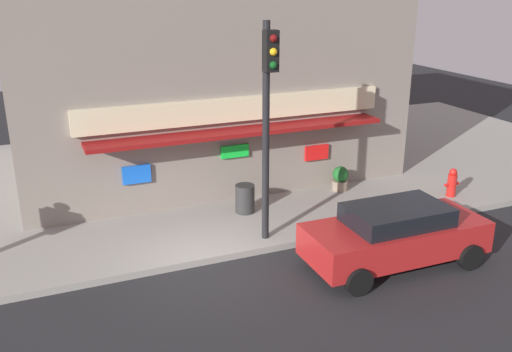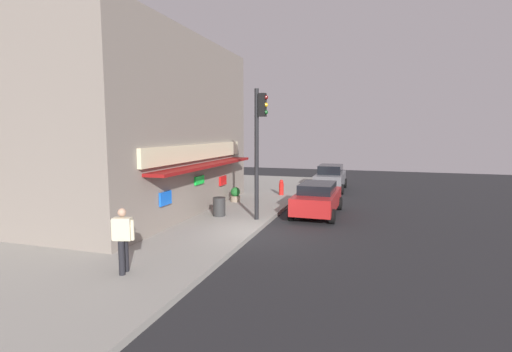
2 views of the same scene
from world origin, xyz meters
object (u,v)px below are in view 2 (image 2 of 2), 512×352
Objects in this scene: potted_plant_by_doorway at (235,195)px; trash_can at (219,207)px; parked_car_red at (317,198)px; fire_hydrant at (281,187)px; parked_car_grey at (330,177)px; pedestrian at (123,237)px; traffic_light at (259,137)px.

trash_can is at bearing -171.33° from potted_plant_by_doorway.
potted_plant_by_doorway is 4.73m from parked_car_red.
fire_hydrant is 3.43m from potted_plant_by_doorway.
parked_car_grey reaches higher than fire_hydrant.
trash_can is 1.06× the size of potted_plant_by_doorway.
parked_car_grey is 7.95m from parked_car_red.
parked_car_grey is (10.23, -3.73, 0.28)m from trash_can.
parked_car_grey is at bearing -20.05° from trash_can.
parked_car_red is (9.48, -3.73, -0.36)m from pedestrian.
parked_car_red is at bearing -146.30° from fire_hydrant.
fire_hydrant is 0.52× the size of pedestrian.
traffic_light is 7.66m from pedestrian.
potted_plant_by_doorway is (3.63, 2.43, -3.13)m from traffic_light.
traffic_light is at bearing -146.22° from potted_plant_by_doorway.
fire_hydrant is 0.21× the size of parked_car_grey.
pedestrian is 10.19m from parked_car_red.
traffic_light is 3.14× the size of pedestrian.
fire_hydrant reaches higher than trash_can.
pedestrian reaches higher than trash_can.
potted_plant_by_doorway is (3.49, 0.53, -0.03)m from trash_can.
parked_car_grey reaches higher than potted_plant_by_doorway.
parked_car_grey is (10.37, -1.84, -2.82)m from traffic_light.
trash_can is 0.19× the size of parked_car_red.
traffic_light reaches higher than parked_car_grey.
trash_can is 4.64m from parked_car_red.
parked_car_grey is at bearing -32.31° from potted_plant_by_doorway.
fire_hydrant is at bearing 147.53° from parked_car_grey.
fire_hydrant is 1.09× the size of trash_can.
parked_car_red is at bearing -60.51° from trash_can.
traffic_light is at bearing 169.96° from parked_car_grey.
fire_hydrant is 0.20× the size of parked_car_red.
pedestrian is 0.41× the size of parked_car_grey.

